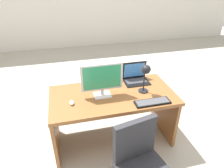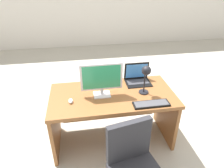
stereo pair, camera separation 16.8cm
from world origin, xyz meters
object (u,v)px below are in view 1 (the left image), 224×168
laptop (135,75)px  desk (112,106)px  keyboard (152,102)px  mouse (72,103)px  monitor (102,78)px  desk_lamp (146,73)px

laptop → desk: bearing=-148.3°
desk → laptop: size_ratio=4.57×
laptop → keyboard: size_ratio=0.81×
laptop → mouse: laptop is taller
mouse → laptop: bearing=23.0°
desk → laptop: laptop is taller
desk → monitor: (-0.13, -0.04, 0.44)m
desk_lamp → mouse: bearing=-177.2°
desk → desk_lamp: bearing=-13.9°
mouse → desk_lamp: size_ratio=0.24×
laptop → mouse: 0.96m
monitor → desk: bearing=18.2°
keyboard → laptop: bearing=90.8°
keyboard → desk_lamp: (-0.01, 0.24, 0.26)m
desk → laptop: 0.53m
desk_lamp → desk: bearing=166.1°
desk → monitor: size_ratio=3.10×
keyboard → mouse: size_ratio=4.66×
desk → laptop: bearing=31.7°
laptop → mouse: size_ratio=3.76×
monitor → laptop: bearing=28.6°
desk → desk_lamp: 0.62m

